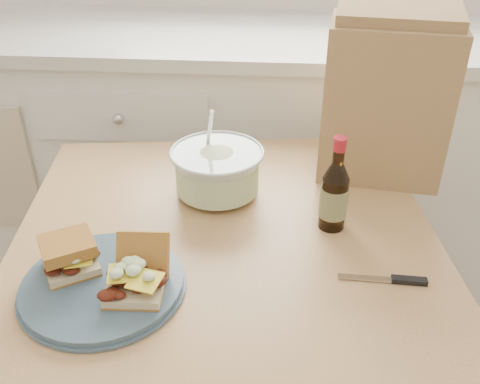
# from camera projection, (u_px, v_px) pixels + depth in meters

# --- Properties ---
(cabinet_run) EXTENTS (2.50, 0.64, 0.94)m
(cabinet_run) POSITION_uv_depth(u_px,v_px,m) (281.00, 156.00, 2.00)
(cabinet_run) COLOR silver
(cabinet_run) RESTS_ON ground
(dining_table) EXTENTS (1.00, 1.00, 0.75)m
(dining_table) POSITION_uv_depth(u_px,v_px,m) (227.00, 274.00, 1.19)
(dining_table) COLOR tan
(dining_table) RESTS_ON ground
(plate) EXTENTS (0.30, 0.30, 0.02)m
(plate) POSITION_uv_depth(u_px,v_px,m) (103.00, 285.00, 0.99)
(plate) COLOR #415769
(plate) RESTS_ON dining_table
(sandwich_left) EXTENTS (0.12, 0.12, 0.07)m
(sandwich_left) POSITION_uv_depth(u_px,v_px,m) (69.00, 255.00, 0.99)
(sandwich_left) COLOR #CBB58F
(sandwich_left) RESTS_ON plate
(sandwich_right) EXTENTS (0.10, 0.14, 0.09)m
(sandwich_right) POSITION_uv_depth(u_px,v_px,m) (137.00, 273.00, 0.96)
(sandwich_right) COLOR #CBB58F
(sandwich_right) RESTS_ON plate
(coleslaw_bowl) EXTENTS (0.22, 0.22, 0.22)m
(coleslaw_bowl) POSITION_uv_depth(u_px,v_px,m) (217.00, 173.00, 1.25)
(coleslaw_bowl) COLOR silver
(coleslaw_bowl) RESTS_ON dining_table
(beer_bottle) EXTENTS (0.06, 0.06, 0.21)m
(beer_bottle) POSITION_uv_depth(u_px,v_px,m) (334.00, 195.00, 1.12)
(beer_bottle) COLOR black
(beer_bottle) RESTS_ON dining_table
(knife) EXTENTS (0.17, 0.02, 0.01)m
(knife) POSITION_uv_depth(u_px,v_px,m) (398.00, 280.00, 1.01)
(knife) COLOR silver
(knife) RESTS_ON dining_table
(paper_bag) EXTENTS (0.31, 0.22, 0.38)m
(paper_bag) POSITION_uv_depth(u_px,v_px,m) (386.00, 102.00, 1.27)
(paper_bag) COLOR #A78150
(paper_bag) RESTS_ON dining_table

